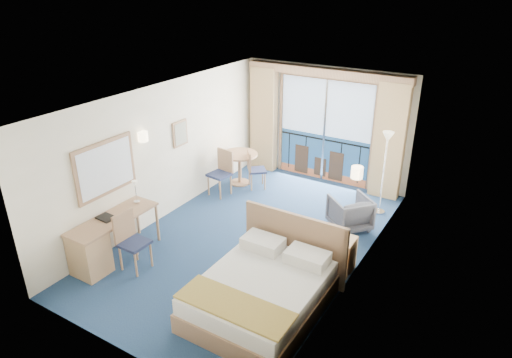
% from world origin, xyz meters
% --- Properties ---
extents(floor, '(6.50, 6.50, 0.00)m').
position_xyz_m(floor, '(0.00, 0.00, 0.00)').
color(floor, navy).
rests_on(floor, ground).
extents(room_walls, '(4.04, 6.54, 2.72)m').
position_xyz_m(room_walls, '(0.00, 0.00, 1.78)').
color(room_walls, silver).
rests_on(room_walls, ground).
extents(balcony_door, '(2.36, 0.03, 2.52)m').
position_xyz_m(balcony_door, '(-0.01, 3.22, 1.14)').
color(balcony_door, navy).
rests_on(balcony_door, room_walls).
extents(curtain_left, '(0.65, 0.22, 2.55)m').
position_xyz_m(curtain_left, '(-1.55, 3.07, 1.28)').
color(curtain_left, tan).
rests_on(curtain_left, room_walls).
extents(curtain_right, '(0.65, 0.22, 2.55)m').
position_xyz_m(curtain_right, '(1.55, 3.07, 1.28)').
color(curtain_right, tan).
rests_on(curtain_right, room_walls).
extents(pelmet, '(3.80, 0.25, 0.18)m').
position_xyz_m(pelmet, '(0.00, 3.10, 2.58)').
color(pelmet, tan).
rests_on(pelmet, room_walls).
extents(mirror, '(0.05, 1.25, 0.95)m').
position_xyz_m(mirror, '(-1.97, -1.50, 1.55)').
color(mirror, tan).
rests_on(mirror, room_walls).
extents(wall_print, '(0.04, 0.42, 0.52)m').
position_xyz_m(wall_print, '(-1.97, 0.45, 1.60)').
color(wall_print, tan).
rests_on(wall_print, room_walls).
extents(sconce_left, '(0.18, 0.18, 0.18)m').
position_xyz_m(sconce_left, '(-1.94, -0.60, 1.85)').
color(sconce_left, beige).
rests_on(sconce_left, room_walls).
extents(sconce_right, '(0.18, 0.18, 0.18)m').
position_xyz_m(sconce_right, '(1.94, -0.15, 1.85)').
color(sconce_right, beige).
rests_on(sconce_right, room_walls).
extents(bed, '(1.79, 2.12, 1.12)m').
position_xyz_m(bed, '(1.16, -1.56, 0.31)').
color(bed, tan).
rests_on(bed, ground).
extents(nightstand, '(0.46, 0.44, 0.60)m').
position_xyz_m(nightstand, '(1.75, -0.07, 0.30)').
color(nightstand, tan).
rests_on(nightstand, ground).
extents(phone, '(0.19, 0.16, 0.07)m').
position_xyz_m(phone, '(1.75, -0.09, 0.64)').
color(phone, beige).
rests_on(phone, nightstand).
extents(armchair, '(1.00, 1.00, 0.66)m').
position_xyz_m(armchair, '(1.40, 1.34, 0.33)').
color(armchair, '#41434F').
rests_on(armchair, ground).
extents(floor_lamp, '(0.24, 0.24, 1.76)m').
position_xyz_m(floor_lamp, '(1.72, 2.25, 1.33)').
color(floor_lamp, silver).
rests_on(floor_lamp, ground).
extents(desk, '(0.57, 1.65, 0.77)m').
position_xyz_m(desk, '(-1.71, -2.16, 0.43)').
color(desk, tan).
rests_on(desk, ground).
extents(desk_chair, '(0.45, 0.44, 1.00)m').
position_xyz_m(desk_chair, '(-1.25, -1.80, 0.57)').
color(desk_chair, '#1F284A').
rests_on(desk_chair, ground).
extents(folder, '(0.32, 0.24, 0.03)m').
position_xyz_m(folder, '(-1.78, -1.79, 0.79)').
color(folder, black).
rests_on(folder, desk).
extents(desk_lamp, '(0.11, 0.11, 0.41)m').
position_xyz_m(desk_lamp, '(-1.75, -1.10, 1.08)').
color(desk_lamp, silver).
rests_on(desk_lamp, desk).
extents(round_table, '(0.83, 0.83, 0.75)m').
position_xyz_m(round_table, '(-1.55, 1.97, 0.57)').
color(round_table, tan).
rests_on(round_table, ground).
extents(table_chair_a, '(0.55, 0.55, 0.90)m').
position_xyz_m(table_chair_a, '(-1.14, 1.93, 0.51)').
color(table_chair_a, '#1F284A').
rests_on(table_chair_a, ground).
extents(table_chair_b, '(0.49, 0.50, 1.02)m').
position_xyz_m(table_chair_b, '(-1.59, 1.31, 0.57)').
color(table_chair_b, '#1F284A').
rests_on(table_chair_b, ground).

